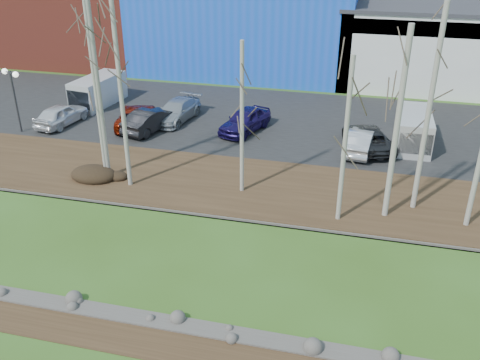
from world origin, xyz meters
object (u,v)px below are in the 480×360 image
(car_5, at_px, (360,141))
(car_0, at_px, (61,114))
(car_6, at_px, (368,138))
(van_white, at_px, (413,131))
(car_1, at_px, (150,120))
(car_2, at_px, (136,116))
(car_4, at_px, (245,120))
(street_lamp, at_px, (12,84))
(car_3, at_px, (177,111))
(van_grey, at_px, (97,92))

(car_5, bearing_deg, car_0, 7.48)
(car_6, xyz_separation_m, van_white, (2.77, 1.02, 0.37))
(car_1, distance_m, car_6, 14.67)
(car_1, xyz_separation_m, car_2, (-1.35, 0.61, -0.07))
(car_0, bearing_deg, car_5, -170.24)
(van_white, bearing_deg, car_4, 179.44)
(street_lamp, bearing_deg, car_3, 49.20)
(car_0, xyz_separation_m, car_5, (20.78, 0.23, -0.01))
(car_0, relative_size, van_grey, 0.85)
(car_0, relative_size, car_4, 0.94)
(car_1, relative_size, car_2, 0.92)
(car_1, bearing_deg, street_lamp, 30.54)
(street_lamp, xyz_separation_m, car_5, (22.83, 2.12, -2.66))
(car_5, bearing_deg, car_3, -4.02)
(car_3, xyz_separation_m, van_white, (16.36, -0.86, 0.35))
(van_grey, bearing_deg, car_5, -3.62)
(car_0, height_order, car_4, car_4)
(car_3, bearing_deg, street_lamp, -145.56)
(car_2, relative_size, car_4, 1.08)
(car_3, distance_m, car_4, 5.37)
(van_grey, bearing_deg, street_lamp, -102.98)
(car_2, xyz_separation_m, van_grey, (-4.77, 3.45, 0.38))
(car_3, height_order, car_5, car_5)
(car_5, xyz_separation_m, van_grey, (-20.34, 4.29, 0.34))
(car_6, bearing_deg, car_5, 34.57)
(car_1, xyz_separation_m, van_white, (17.44, 1.43, 0.31))
(car_0, distance_m, car_2, 5.32)
(car_5, bearing_deg, van_grey, -5.07)
(street_lamp, bearing_deg, car_5, 28.91)
(car_0, relative_size, car_2, 0.87)
(car_2, relative_size, van_grey, 0.98)
(car_6, relative_size, van_grey, 0.98)
(car_2, height_order, car_3, car_3)
(car_0, xyz_separation_m, van_white, (24.00, 1.89, 0.33))
(car_4, height_order, van_white, van_white)
(street_lamp, distance_m, car_6, 23.61)
(car_2, bearing_deg, street_lamp, 7.33)
(car_0, xyz_separation_m, van_grey, (0.45, 4.52, 0.33))
(car_1, xyz_separation_m, car_5, (14.21, -0.24, -0.03))
(car_1, height_order, car_2, car_1)
(van_white, bearing_deg, street_lamp, -172.52)
(car_1, relative_size, van_grey, 0.90)
(car_5, bearing_deg, car_1, 5.89)
(car_2, bearing_deg, van_grey, -50.74)
(car_4, bearing_deg, car_0, -153.86)
(car_2, bearing_deg, car_5, 162.00)
(car_0, bearing_deg, car_4, -162.74)
(car_1, bearing_deg, van_grey, -18.29)
(car_2, relative_size, car_5, 1.13)
(car_1, relative_size, car_4, 1.00)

